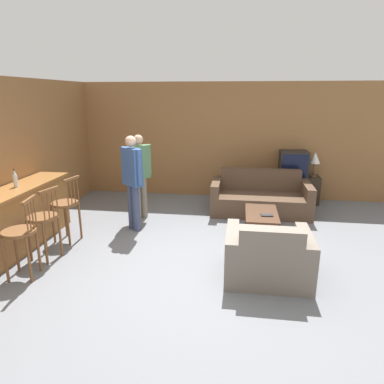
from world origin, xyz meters
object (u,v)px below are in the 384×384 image
object	(u,v)px
tv_unit	(291,189)
couch_far	(260,198)
bottle	(15,179)
person_by_counter	(132,178)
bar_chair_mid	(44,222)
bar_chair_near	(21,236)
tv	(293,164)
book_on_table	(267,215)
bar_chair_far	(66,207)
coffee_table	(261,216)
person_by_window	(140,172)
table_lamp	(315,159)
armchair_near	(268,258)

from	to	relation	value
tv_unit	couch_far	bearing A→B (deg)	-131.95
bottle	person_by_counter	size ratio (longest dim) A/B	0.17
bar_chair_mid	bar_chair_near	bearing A→B (deg)	-89.98
tv	bottle	bearing A→B (deg)	-147.21
book_on_table	couch_far	bearing A→B (deg)	91.40
bar_chair_mid	book_on_table	bearing A→B (deg)	19.57
bar_chair_mid	bar_chair_far	size ratio (longest dim) A/B	1.00
coffee_table	person_by_window	world-z (taller)	person_by_window
table_lamp	bottle	bearing A→B (deg)	-149.57
bar_chair_near	bar_chair_mid	distance (m)	0.53
bar_chair_far	person_by_counter	bearing A→B (deg)	33.96
book_on_table	person_by_counter	bearing A→B (deg)	176.71
bar_chair_far	tv	xyz separation A→B (m)	(3.90, 2.68, 0.30)
armchair_near	coffee_table	world-z (taller)	armchair_near
bar_chair_near	bar_chair_mid	bearing A→B (deg)	90.02
bar_chair_far	book_on_table	bearing A→B (deg)	8.70
couch_far	armchair_near	size ratio (longest dim) A/B	1.80
tv	book_on_table	distance (m)	2.33
tv_unit	tv	world-z (taller)	tv
tv_unit	bottle	world-z (taller)	bottle
couch_far	coffee_table	xyz separation A→B (m)	(-0.04, -1.25, 0.06)
couch_far	table_lamp	world-z (taller)	table_lamp
bar_chair_near	book_on_table	distance (m)	3.63
tv_unit	table_lamp	distance (m)	0.82
couch_far	person_by_window	distance (m)	2.48
table_lamp	couch_far	bearing A→B (deg)	-145.47
bar_chair_mid	couch_far	distance (m)	4.08
bar_chair_far	person_by_counter	size ratio (longest dim) A/B	0.65
couch_far	tv	bearing A→B (deg)	47.94
couch_far	person_by_window	xyz separation A→B (m)	(-2.31, -0.66, 0.62)
bar_chair_near	table_lamp	size ratio (longest dim) A/B	2.05
person_by_counter	tv_unit	bearing A→B (deg)	34.66
coffee_table	bottle	distance (m)	3.95
bottle	person_by_counter	bearing A→B (deg)	29.08
tv_unit	person_by_counter	bearing A→B (deg)	-145.34
tv	bottle	xyz separation A→B (m)	(-4.54, -2.93, 0.21)
couch_far	person_by_counter	size ratio (longest dim) A/B	1.17
coffee_table	person_by_window	xyz separation A→B (m)	(-2.27, 0.59, 0.56)
coffee_table	book_on_table	xyz separation A→B (m)	(0.08, -0.14, 0.08)
bar_chair_far	coffee_table	world-z (taller)	bar_chair_far
bar_chair_far	armchair_near	xyz separation A→B (m)	(3.15, -0.78, -0.28)
couch_far	bar_chair_far	bearing A→B (deg)	-149.41
table_lamp	person_by_window	world-z (taller)	person_by_window
person_by_window	coffee_table	bearing A→B (deg)	-14.63
couch_far	coffee_table	bearing A→B (deg)	-91.93
tv	person_by_counter	world-z (taller)	person_by_counter
book_on_table	bar_chair_near	bearing A→B (deg)	-152.56
bar_chair_near	bar_chair_mid	xyz separation A→B (m)	(-0.00, 0.53, 0.00)
tv_unit	bottle	distance (m)	5.46
person_by_window	person_by_counter	world-z (taller)	person_by_counter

